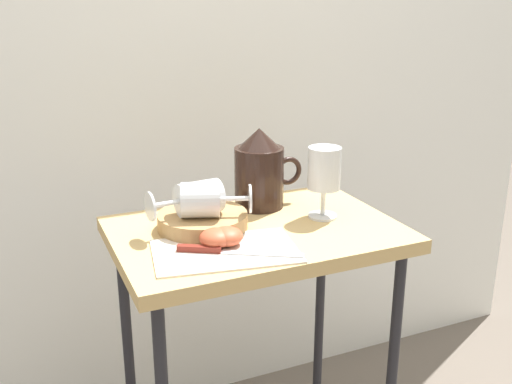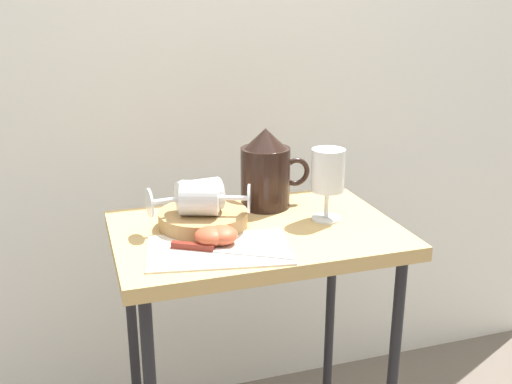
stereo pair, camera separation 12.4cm
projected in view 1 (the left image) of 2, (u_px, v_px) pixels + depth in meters
curtain_drape at (186, 83)px, 1.59m from camera, size 2.40×0.03×1.93m
table at (256, 262)px, 1.29m from camera, size 0.60×0.40×0.72m
linen_napkin at (225, 251)px, 1.14m from camera, size 0.30×0.22×0.00m
basket_tray at (203, 221)px, 1.25m from camera, size 0.19×0.19×0.03m
pitcher at (260, 175)px, 1.37m from camera, size 0.17×0.11×0.19m
wine_glass_upright at (324, 172)px, 1.29m from camera, size 0.07×0.07×0.16m
wine_glass_tipped_near at (203, 200)px, 1.22m from camera, size 0.16×0.11×0.07m
wine_glass_tipped_far at (197, 198)px, 1.23m from camera, size 0.16×0.08×0.07m
apple_half_left at (216, 238)px, 1.15m from camera, size 0.07×0.07×0.04m
apple_half_right at (226, 236)px, 1.16m from camera, size 0.07×0.07×0.04m
knife at (221, 250)px, 1.13m from camera, size 0.22×0.13×0.01m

